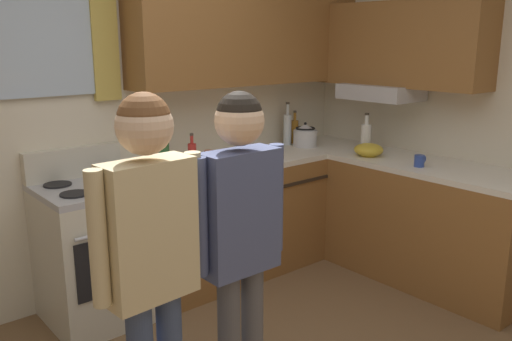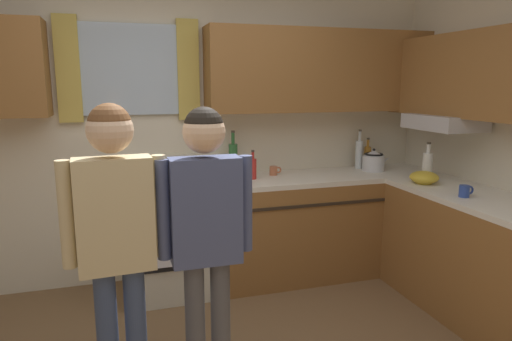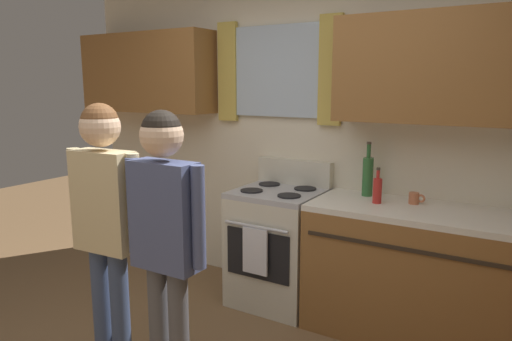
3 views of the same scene
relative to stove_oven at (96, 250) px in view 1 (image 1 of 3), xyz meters
name	(u,v)px [view 1 (image 1 of 3)]	position (x,y,z in m)	size (l,w,h in m)	color
back_wall_unit	(95,84)	(0.19, 0.27, 1.03)	(4.60, 0.42, 2.60)	beige
kitchen_counter_run	(327,215)	(1.70, -0.44, -0.02)	(2.11, 2.11, 0.90)	brown
stove_oven	(96,250)	(0.00, 0.00, 0.00)	(0.64, 0.67, 1.10)	beige
bottle_tall_clear	(287,129)	(1.86, 0.18, 0.57)	(0.07, 0.07, 0.37)	silver
bottle_oil_amber	(295,131)	(1.95, 0.19, 0.54)	(0.06, 0.06, 0.29)	#B27223
bottle_sauce_red	(192,155)	(0.76, 0.00, 0.53)	(0.06, 0.06, 0.25)	red
bottle_wine_green	(164,145)	(0.63, 0.17, 0.58)	(0.08, 0.08, 0.39)	#2D6633
bottle_milk_white	(366,137)	(2.15, -0.44, 0.55)	(0.08, 0.08, 0.31)	white
mug_cobalt_blue	(420,161)	(2.01, -1.03, 0.48)	(0.11, 0.07, 0.08)	#2D479E
cup_terracotta	(209,155)	(0.98, 0.11, 0.47)	(0.11, 0.07, 0.08)	#B76642
stovetop_kettle	(305,135)	(1.93, 0.03, 0.53)	(0.27, 0.20, 0.21)	silver
mixing_bowl	(369,150)	(2.02, -0.57, 0.48)	(0.23, 0.23, 0.10)	gold
adult_left	(150,245)	(-0.34, -1.38, 0.54)	(0.50, 0.22, 1.60)	#38476B
adult_in_plaid	(240,225)	(0.10, -1.38, 0.53)	(0.49, 0.21, 1.58)	#4C4C51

